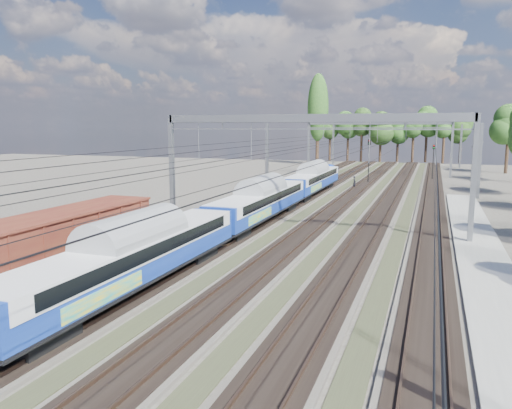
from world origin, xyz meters
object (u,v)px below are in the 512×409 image
(emu_train, at_px, (260,197))
(signal_far, at_px, (433,158))
(worker, at_px, (354,183))
(freight_boxcar, at_px, (53,245))
(signal_near, at_px, (369,156))

(emu_train, xyz_separation_m, signal_far, (13.34, 41.45, 1.10))
(emu_train, xyz_separation_m, worker, (3.81, 26.63, -1.46))
(freight_boxcar, xyz_separation_m, signal_far, (17.84, 60.41, 1.21))
(freight_boxcar, relative_size, worker, 8.22)
(signal_near, bearing_deg, worker, -72.39)
(signal_near, bearing_deg, signal_far, 66.23)
(emu_train, relative_size, signal_far, 10.54)
(freight_boxcar, bearing_deg, signal_near, 80.11)
(emu_train, relative_size, freight_boxcar, 4.06)
(emu_train, distance_m, worker, 26.94)
(freight_boxcar, bearing_deg, worker, 79.67)
(emu_train, relative_size, signal_near, 9.05)
(worker, distance_m, signal_near, 7.87)
(signal_far, bearing_deg, signal_near, -132.69)
(freight_boxcar, xyz_separation_m, signal_near, (9.20, 52.76, 1.77))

